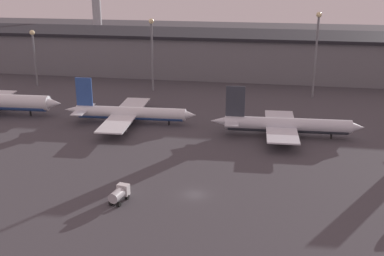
{
  "coord_description": "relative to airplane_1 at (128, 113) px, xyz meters",
  "views": [
    {
      "loc": [
        14.02,
        -82.76,
        42.06
      ],
      "look_at": [
        -4.41,
        22.08,
        6.0
      ],
      "focal_mm": 45.0,
      "sensor_mm": 36.0,
      "label": 1
    }
  ],
  "objects": [
    {
      "name": "airplane_2",
      "position": [
        43.05,
        -3.78,
        0.19
      ],
      "size": [
        39.18,
        26.84,
        13.04
      ],
      "rotation": [
        0.0,
        0.0,
        0.05
      ],
      "color": "silver",
      "rests_on": "ground"
    },
    {
      "name": "ground",
      "position": [
        25.71,
        -40.6,
        -2.97
      ],
      "size": [
        600.0,
        600.0,
        0.0
      ],
      "primitive_type": "plane",
      "color": "#423F44"
    },
    {
      "name": "lamp_post_1",
      "position": [
        -2.54,
        37.43,
        12.98
      ],
      "size": [
        1.8,
        1.8,
        25.08
      ],
      "color": "slate",
      "rests_on": "ground"
    },
    {
      "name": "terminal_building",
      "position": [
        25.71,
        68.81,
        5.44
      ],
      "size": [
        244.54,
        31.52,
        16.73
      ],
      "color": "slate",
      "rests_on": "ground"
    },
    {
      "name": "lamp_post_2",
      "position": [
        52.49,
        37.43,
        14.63
      ],
      "size": [
        1.8,
        1.8,
        28.1
      ],
      "color": "slate",
      "rests_on": "ground"
    },
    {
      "name": "airplane_1",
      "position": [
        0.0,
        0.0,
        0.0
      ],
      "size": [
        37.66,
        33.58,
        12.71
      ],
      "rotation": [
        0.0,
        0.0,
        0.05
      ],
      "color": "white",
      "rests_on": "ground"
    },
    {
      "name": "service_vehicle_0",
      "position": [
        12.29,
        -45.96,
        -1.34
      ],
      "size": [
        3.02,
        5.08,
        2.85
      ],
      "rotation": [
        0.0,
        0.0,
        1.38
      ],
      "color": "white",
      "rests_on": "ground"
    },
    {
      "name": "lamp_post_0",
      "position": [
        -46.51,
        37.43,
        10.27
      ],
      "size": [
        1.8,
        1.8,
        20.24
      ],
      "color": "slate",
      "rests_on": "ground"
    }
  ]
}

